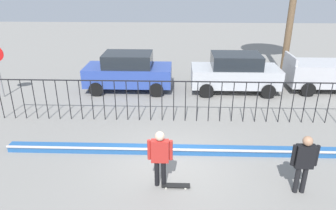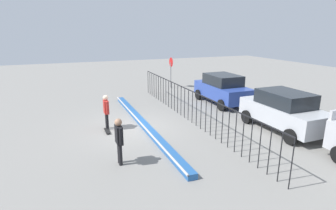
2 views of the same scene
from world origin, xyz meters
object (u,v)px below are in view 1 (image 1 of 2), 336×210
(skateboard, at_px, (176,185))
(parked_car_silver, at_px, (235,72))
(skateboarder, at_px, (160,154))
(parked_car_blue, at_px, (128,71))
(camera_operator, at_px, (304,160))

(skateboard, xyz_separation_m, parked_car_silver, (2.84, 7.91, 0.91))
(skateboarder, distance_m, parked_car_blue, 8.10)
(skateboard, bearing_deg, camera_operator, -7.95)
(skateboard, distance_m, camera_operator, 3.50)
(skateboard, height_order, camera_operator, camera_operator)
(camera_operator, xyz_separation_m, parked_car_blue, (-5.85, 8.01, -0.06))
(camera_operator, bearing_deg, parked_car_blue, -20.70)
(camera_operator, bearing_deg, skateboarder, 30.56)
(skateboarder, xyz_separation_m, skateboard, (0.44, -0.09, -0.96))
(skateboard, relative_size, parked_car_blue, 0.19)
(parked_car_blue, bearing_deg, skateboarder, -77.87)
(parked_car_blue, distance_m, parked_car_silver, 5.33)
(parked_car_blue, relative_size, parked_car_silver, 1.00)
(parked_car_silver, bearing_deg, camera_operator, -90.00)
(skateboarder, relative_size, camera_operator, 0.98)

